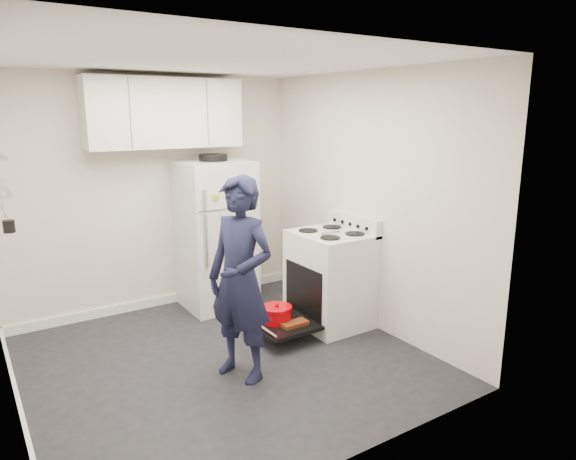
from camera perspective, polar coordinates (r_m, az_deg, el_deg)
room at (r=4.25m, az=-8.12°, el=0.55°), size 3.21×3.21×2.51m
electric_range at (r=5.20m, az=4.61°, el=-5.50°), size 0.66×0.76×1.10m
open_oven_door at (r=4.98m, az=-1.07°, el=-9.76°), size 0.55×0.72×0.23m
refrigerator at (r=5.65m, az=-8.04°, el=-0.46°), size 0.72×0.74×1.68m
upper_cabinets at (r=5.50m, az=-13.55°, el=12.51°), size 1.60×0.33×0.70m
person at (r=4.08m, az=-5.30°, el=-5.50°), size 0.60×0.71×1.65m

